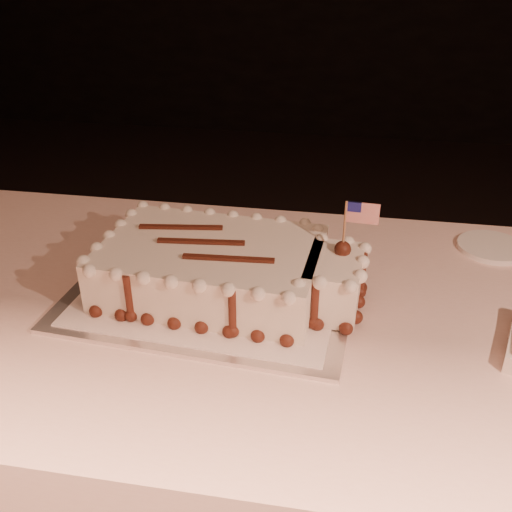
% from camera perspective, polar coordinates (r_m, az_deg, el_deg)
% --- Properties ---
extents(banquet_table, '(2.40, 0.80, 0.75)m').
position_cam_1_polar(banquet_table, '(1.26, 7.01, -19.73)').
color(banquet_table, beige).
rests_on(banquet_table, ground).
extents(cake_board, '(0.53, 0.42, 0.01)m').
position_cam_1_polar(cake_board, '(1.05, -4.33, -3.51)').
color(cake_board, silver).
rests_on(cake_board, banquet_table).
extents(doily, '(0.48, 0.38, 0.00)m').
position_cam_1_polar(doily, '(1.04, -4.34, -3.28)').
color(doily, white).
rests_on(doily, cake_board).
extents(sheet_cake, '(0.49, 0.30, 0.19)m').
position_cam_1_polar(sheet_cake, '(1.01, -2.99, -1.27)').
color(sheet_cake, white).
rests_on(sheet_cake, doily).
extents(side_plate, '(0.14, 0.14, 0.01)m').
position_cam_1_polar(side_plate, '(1.28, 22.49, 0.83)').
color(side_plate, white).
rests_on(side_plate, banquet_table).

